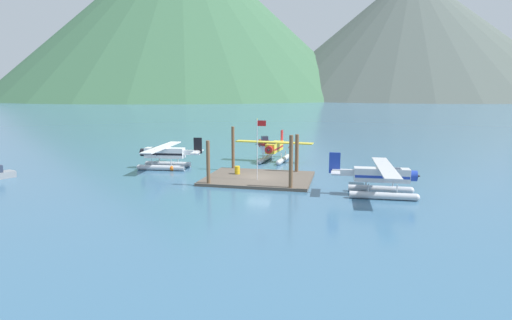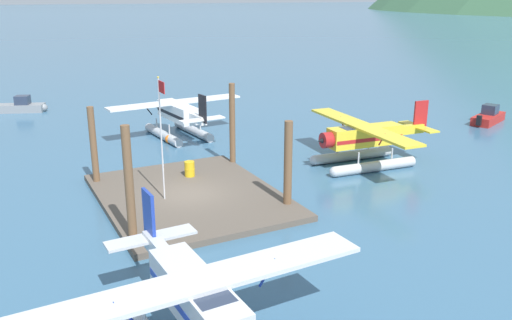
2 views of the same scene
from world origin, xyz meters
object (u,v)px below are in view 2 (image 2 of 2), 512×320
fuel_drum (190,169)px  boat_grey_open_sw (22,107)px  flagpole (161,125)px  seaplane_silver_stbd_aft (198,308)px  mooring_buoy (169,139)px  seaplane_yellow_bow_centre (364,142)px  seaplane_white_port_fwd (178,116)px  boat_red_open_north (489,117)px

fuel_drum → boat_grey_open_sw: bearing=-164.2°
flagpole → seaplane_silver_stbd_aft: size_ratio=0.60×
mooring_buoy → seaplane_yellow_bow_centre: seaplane_yellow_bow_centre is taller
seaplane_yellow_bow_centre → boat_grey_open_sw: size_ratio=2.26×
seaplane_yellow_bow_centre → fuel_drum: bearing=-101.7°
fuel_drum → seaplane_white_port_fwd: bearing=164.5°
seaplane_white_port_fwd → seaplane_yellow_bow_centre: bearing=33.3°
boat_red_open_north → boat_grey_open_sw: bearing=-123.0°
flagpole → boat_grey_open_sw: flagpole is taller
boat_grey_open_sw → boat_red_open_north: bearing=57.0°
fuel_drum → seaplane_white_port_fwd: size_ratio=0.08×
flagpole → mooring_buoy: (-11.31, 3.92, -3.88)m
fuel_drum → seaplane_white_port_fwd: 10.31m
mooring_buoy → flagpole: bearing=-19.1°
seaplane_silver_stbd_aft → boat_grey_open_sw: 39.91m
flagpole → seaplane_yellow_bow_centre: (-0.68, 13.11, -2.61)m
mooring_buoy → seaplane_silver_stbd_aft: (23.25, -6.72, 1.27)m
flagpole → seaplane_white_port_fwd: (-12.80, 5.15, -2.61)m
boat_red_open_north → flagpole: bearing=-79.8°
seaplane_silver_stbd_aft → seaplane_white_port_fwd: bearing=162.2°
flagpole → seaplane_yellow_bow_centre: size_ratio=0.60×
mooring_buoy → boat_grey_open_sw: size_ratio=0.13×
mooring_buoy → boat_grey_open_sw: 18.70m
seaplane_white_port_fwd → boat_grey_open_sw: bearing=-146.9°
seaplane_white_port_fwd → flagpole: bearing=-21.9°
seaplane_yellow_bow_centre → seaplane_white_port_fwd: bearing=-146.7°
flagpole → seaplane_silver_stbd_aft: bearing=-13.2°
seaplane_yellow_bow_centre → boat_grey_open_sw: seaplane_yellow_bow_centre is taller
flagpole → seaplane_white_port_fwd: flagpole is taller
seaplane_silver_stbd_aft → boat_red_open_north: 37.10m
boat_grey_open_sw → seaplane_yellow_bow_centre: bearing=33.2°
fuel_drum → mooring_buoy: (-8.41, 1.52, -0.43)m
seaplane_white_port_fwd → boat_grey_open_sw: seaplane_white_port_fwd is taller
seaplane_silver_stbd_aft → seaplane_yellow_bow_centre: (-12.62, 15.91, 0.00)m
mooring_buoy → boat_grey_open_sw: boat_grey_open_sw is taller
fuel_drum → seaplane_white_port_fwd: seaplane_white_port_fwd is taller
flagpole → boat_red_open_north: size_ratio=1.36×
seaplane_silver_stbd_aft → boat_red_open_north: seaplane_silver_stbd_aft is taller
seaplane_yellow_bow_centre → boat_grey_open_sw: (-27.24, -17.81, -1.09)m
seaplane_silver_stbd_aft → boat_red_open_north: bearing=117.9°
flagpole → mooring_buoy: 12.59m
seaplane_silver_stbd_aft → seaplane_yellow_bow_centre: size_ratio=1.00×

